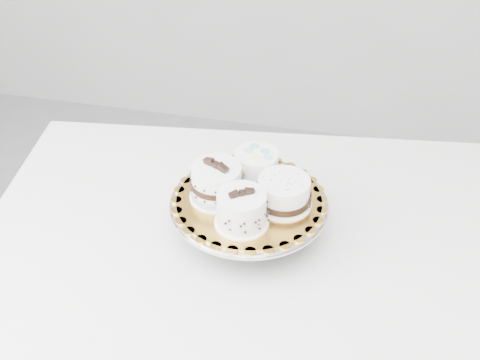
% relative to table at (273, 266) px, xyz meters
% --- Properties ---
extents(table, '(1.37, 1.00, 0.75)m').
position_rel_table_xyz_m(table, '(0.00, 0.00, 0.00)').
color(table, white).
rests_on(table, floor).
extents(cake_stand, '(0.33, 0.33, 0.09)m').
position_rel_table_xyz_m(cake_stand, '(-0.06, 0.02, 0.13)').
color(cake_stand, gray).
rests_on(cake_stand, table).
extents(cake_board, '(0.34, 0.34, 0.00)m').
position_rel_table_xyz_m(cake_board, '(-0.06, 0.02, 0.16)').
color(cake_board, '#C58029').
rests_on(cake_board, cake_stand).
extents(cake_swirl, '(0.13, 0.13, 0.09)m').
position_rel_table_xyz_m(cake_swirl, '(-0.06, -0.05, 0.20)').
color(cake_swirl, white).
rests_on(cake_swirl, cake_board).
extents(cake_banded, '(0.14, 0.14, 0.09)m').
position_rel_table_xyz_m(cake_banded, '(-0.13, 0.01, 0.20)').
color(cake_banded, white).
rests_on(cake_banded, cake_board).
extents(cake_dots, '(0.12, 0.12, 0.07)m').
position_rel_table_xyz_m(cake_dots, '(-0.06, 0.09, 0.20)').
color(cake_dots, white).
rests_on(cake_dots, cake_board).
extents(cake_ribbon, '(0.12, 0.12, 0.06)m').
position_rel_table_xyz_m(cake_ribbon, '(0.01, 0.02, 0.19)').
color(cake_ribbon, white).
rests_on(cake_ribbon, cake_board).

